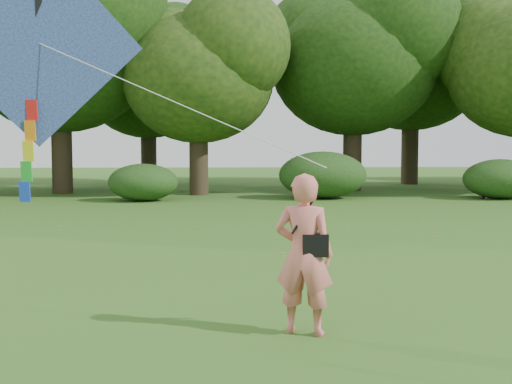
{
  "coord_description": "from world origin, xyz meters",
  "views": [
    {
      "loc": [
        -0.88,
        -7.4,
        2.23
      ],
      "look_at": [
        -0.42,
        2.0,
        1.5
      ],
      "focal_mm": 45.0,
      "sensor_mm": 36.0,
      "label": 1
    }
  ],
  "objects": [
    {
      "name": "ground",
      "position": [
        0.0,
        0.0,
        0.0
      ],
      "size": [
        100.0,
        100.0,
        0.0
      ],
      "primitive_type": "plane",
      "color": "#265114",
      "rests_on": "ground"
    },
    {
      "name": "man_kite_flyer",
      "position": [
        0.03,
        -0.09,
        0.94
      ],
      "size": [
        0.79,
        0.65,
        1.88
      ],
      "primitive_type": "imported",
      "rotation": [
        0.0,
        0.0,
        2.8
      ],
      "color": "#E2726A",
      "rests_on": "ground"
    },
    {
      "name": "bystander_right",
      "position": [
        9.34,
        17.24,
        0.74
      ],
      "size": [
        0.79,
        0.92,
        1.48
      ],
      "primitive_type": "imported",
      "rotation": [
        0.0,
        0.0,
        -0.98
      ],
      "color": "slate",
      "rests_on": "ground"
    },
    {
      "name": "crossbody_bag",
      "position": [
        0.15,
        -0.12,
        1.06
      ],
      "size": [
        0.43,
        0.2,
        0.73
      ],
      "color": "black",
      "rests_on": "ground"
    },
    {
      "name": "flying_kite",
      "position": [
        -3.22,
        0.89,
        3.44
      ],
      "size": [
        4.77,
        1.46,
        3.32
      ],
      "color": "#23619B",
      "rests_on": "ground"
    },
    {
      "name": "tree_line",
      "position": [
        1.67,
        22.88,
        5.6
      ],
      "size": [
        54.7,
        15.3,
        9.48
      ],
      "color": "#3A2D1E",
      "rests_on": "ground"
    },
    {
      "name": "shrub_band",
      "position": [
        -0.72,
        17.6,
        0.86
      ],
      "size": [
        39.15,
        3.22,
        1.88
      ],
      "color": "#264919",
      "rests_on": "ground"
    },
    {
      "name": "fallen_leaves",
      "position": [
        1.35,
        6.88,
        0.01
      ],
      "size": [
        11.15,
        12.89,
        0.01
      ],
      "color": "olive",
      "rests_on": "ground"
    }
  ]
}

